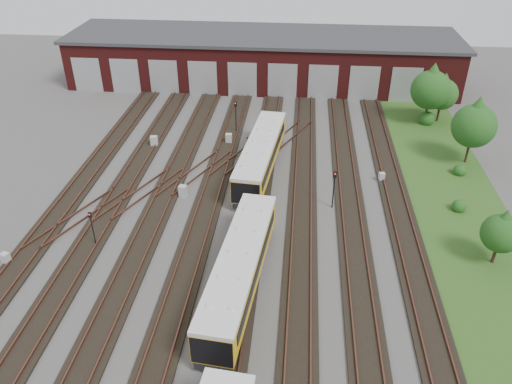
{
  "coord_description": "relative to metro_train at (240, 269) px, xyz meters",
  "views": [
    {
      "loc": [
        5.42,
        -25.74,
        23.39
      ],
      "look_at": [
        2.18,
        8.21,
        2.0
      ],
      "focal_mm": 35.0,
      "sensor_mm": 36.0,
      "label": 1
    }
  ],
  "objects": [
    {
      "name": "relay_cabinet_0",
      "position": [
        -17.0,
        1.11,
        -1.35
      ],
      "size": [
        0.68,
        0.62,
        0.93
      ],
      "primitive_type": "cube",
      "rotation": [
        0.0,
        0.0,
        -0.32
      ],
      "color": "#B3B7B9",
      "rests_on": "ground"
    },
    {
      "name": "tree_3",
      "position": [
        17.71,
        4.56,
        1.13
      ],
      "size": [
        2.77,
        2.77,
        4.59
      ],
      "color": "#301F15",
      "rests_on": "ground"
    },
    {
      "name": "tree_0",
      "position": [
        17.42,
        28.78,
        2.69
      ],
      "size": [
        4.23,
        4.23,
        7.01
      ],
      "color": "#301F15",
      "rests_on": "ground"
    },
    {
      "name": "relay_cabinet_3",
      "position": [
        -3.86,
        21.74,
        -1.28
      ],
      "size": [
        0.68,
        0.59,
        1.07
      ],
      "primitive_type": "cube",
      "rotation": [
        0.0,
        0.0,
        0.08
      ],
      "color": "#B3B7B9",
      "rests_on": "ground"
    },
    {
      "name": "metro_train",
      "position": [
        0.0,
        0.0,
        0.0
      ],
      "size": [
        3.85,
        46.18,
        2.89
      ],
      "rotation": [
        0.0,
        0.0,
        -0.1
      ],
      "color": "black",
      "rests_on": "ground"
    },
    {
      "name": "track_network",
      "position": [
        -2.17,
        1.67,
        -1.71
      ],
      "size": [
        30.4,
        70.0,
        0.33
      ],
      "color": "black",
      "rests_on": "ground"
    },
    {
      "name": "ground",
      "position": [
        -2.0,
        1.08,
        -1.81
      ],
      "size": [
        120.0,
        120.0,
        0.0
      ],
      "primitive_type": "plane",
      "color": "#484543",
      "rests_on": "ground"
    },
    {
      "name": "relay_cabinet_4",
      "position": [
        11.09,
        15.43,
        -1.39
      ],
      "size": [
        0.57,
        0.5,
        0.85
      ],
      "primitive_type": "cube",
      "rotation": [
        0.0,
        0.0,
        0.15
      ],
      "color": "#B3B7B9",
      "rests_on": "ground"
    },
    {
      "name": "bush_0",
      "position": [
        16.93,
        11.18,
        -1.23
      ],
      "size": [
        1.16,
        1.16,
        1.16
      ],
      "primitive_type": "sphere",
      "color": "#134513",
      "rests_on": "ground"
    },
    {
      "name": "relay_cabinet_2",
      "position": [
        -6.34,
        11.1,
        -1.27
      ],
      "size": [
        0.74,
        0.65,
        1.09
      ],
      "primitive_type": "cube",
      "rotation": [
        0.0,
        0.0,
        -0.17
      ],
      "color": "#B3B7B9",
      "rests_on": "ground"
    },
    {
      "name": "tree_1",
      "position": [
        19.0,
        29.62,
        1.84
      ],
      "size": [
        3.43,
        3.43,
        5.68
      ],
      "color": "#301F15",
      "rests_on": "ground"
    },
    {
      "name": "grass_verge",
      "position": [
        17.0,
        11.08,
        -1.79
      ],
      "size": [
        8.0,
        55.0,
        0.05
      ],
      "primitive_type": "cube",
      "color": "#2A531B",
      "rests_on": "ground"
    },
    {
      "name": "signal_mast_0",
      "position": [
        -11.4,
        3.75,
        0.11
      ],
      "size": [
        0.24,
        0.23,
        3.03
      ],
      "rotation": [
        0.0,
        0.0,
        0.2
      ],
      "color": "black",
      "rests_on": "ground"
    },
    {
      "name": "signal_mast_1",
      "position": [
        -1.36,
        17.65,
        -0.01
      ],
      "size": [
        0.27,
        0.25,
        2.79
      ],
      "rotation": [
        0.0,
        0.0,
        0.14
      ],
      "color": "black",
      "rests_on": "ground"
    },
    {
      "name": "tree_2",
      "position": [
        19.66,
        19.84,
        2.55
      ],
      "size": [
        4.1,
        4.1,
        6.79
      ],
      "color": "#301F15",
      "rests_on": "ground"
    },
    {
      "name": "relay_cabinet_1",
      "position": [
        -11.42,
        20.32,
        -1.24
      ],
      "size": [
        0.72,
        0.61,
        1.14
      ],
      "primitive_type": "cube",
      "rotation": [
        0.0,
        0.0,
        0.07
      ],
      "color": "#B3B7B9",
      "rests_on": "ground"
    },
    {
      "name": "maintenance_shed",
      "position": [
        -2.01,
        41.05,
        1.39
      ],
      "size": [
        51.0,
        12.5,
        6.35
      ],
      "color": "#4E1413",
      "rests_on": "ground"
    },
    {
      "name": "bush_2",
      "position": [
        18.48,
        17.35,
        -1.22
      ],
      "size": [
        1.18,
        1.18,
        1.18
      ],
      "primitive_type": "sphere",
      "color": "#134513",
      "rests_on": "ground"
    },
    {
      "name": "signal_mast_3",
      "position": [
        6.48,
        10.66,
        0.4
      ],
      "size": [
        0.29,
        0.27,
        3.47
      ],
      "rotation": [
        0.0,
        0.0,
        -0.09
      ],
      "color": "black",
      "rests_on": "ground"
    },
    {
      "name": "signal_mast_2",
      "position": [
        -3.46,
        24.57,
        0.43
      ],
      "size": [
        0.29,
        0.27,
        3.52
      ],
      "rotation": [
        0.0,
        0.0,
        -0.13
      ],
      "color": "black",
      "rests_on": "ground"
    },
    {
      "name": "bush_1",
      "position": [
        17.64,
        28.75,
        -0.97
      ],
      "size": [
        1.69,
        1.69,
        1.69
      ],
      "primitive_type": "sphere",
      "color": "#134513",
      "rests_on": "ground"
    }
  ]
}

